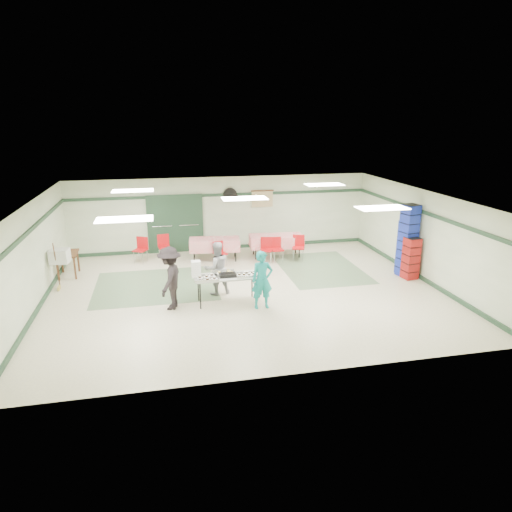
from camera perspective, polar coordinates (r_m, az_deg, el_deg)
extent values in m
plane|color=beige|center=(13.08, -1.36, -4.44)|extent=(11.00, 11.00, 0.00)
plane|color=white|center=(12.35, -1.45, 7.30)|extent=(11.00, 11.00, 0.00)
plane|color=beige|center=(16.97, -4.23, 5.32)|extent=(11.00, 0.00, 11.00)
plane|color=beige|center=(8.52, 4.26, -6.84)|extent=(11.00, 0.00, 11.00)
plane|color=beige|center=(12.87, -26.23, -0.26)|extent=(0.00, 9.00, 9.00)
plane|color=beige|center=(14.65, 20.26, 2.41)|extent=(0.00, 9.00, 9.00)
cube|color=#213D29|center=(16.81, -4.27, 7.63)|extent=(11.00, 0.06, 0.10)
cube|color=#213D29|center=(17.24, -4.13, 1.10)|extent=(11.00, 0.06, 0.12)
cube|color=#213D29|center=(12.69, -26.51, 2.77)|extent=(0.06, 9.00, 0.10)
cube|color=#213D29|center=(13.27, -25.38, -5.58)|extent=(0.06, 9.00, 0.12)
cube|color=#213D29|center=(14.49, 20.44, 5.08)|extent=(0.06, 9.00, 0.10)
cube|color=#213D29|center=(14.99, 19.66, -2.37)|extent=(0.06, 9.00, 0.12)
cube|color=#65825F|center=(13.82, -12.40, -3.63)|extent=(3.50, 3.00, 0.01)
cube|color=#65825F|center=(15.15, 8.03, -1.54)|extent=(2.50, 3.50, 0.01)
cube|color=gray|center=(16.82, -11.64, 3.86)|extent=(0.90, 0.06, 2.10)
cube|color=gray|center=(16.85, -8.41, 4.06)|extent=(0.90, 0.06, 2.10)
cube|color=#213D29|center=(16.81, -10.04, 3.94)|extent=(2.00, 0.03, 2.15)
cylinder|color=black|center=(16.82, -3.24, 7.66)|extent=(0.50, 0.10, 0.50)
cube|color=tan|center=(17.08, 0.79, 7.15)|extent=(0.80, 0.02, 0.60)
cube|color=#B8B8B3|center=(12.07, -3.67, -2.58)|extent=(1.71, 0.70, 0.04)
cylinder|color=black|center=(11.87, -6.97, -4.99)|extent=(0.04, 0.04, 0.72)
cylinder|color=black|center=(12.08, 0.03, -4.47)|extent=(0.04, 0.04, 0.72)
cylinder|color=black|center=(12.39, -7.22, -4.05)|extent=(0.04, 0.04, 0.72)
cylinder|color=black|center=(12.58, -0.50, -3.56)|extent=(0.04, 0.04, 0.72)
cube|color=silver|center=(12.07, -1.23, -2.40)|extent=(0.57, 0.43, 0.02)
cube|color=silver|center=(12.21, -4.03, -2.21)|extent=(0.61, 0.47, 0.02)
cube|color=silver|center=(11.91, -6.26, -2.78)|extent=(0.63, 0.48, 0.02)
cube|color=black|center=(12.01, -3.56, -2.38)|extent=(0.44, 0.27, 0.08)
cube|color=white|center=(11.99, -7.50, -1.63)|extent=(0.24, 0.22, 0.44)
imported|color=teal|center=(11.73, 0.78, -3.02)|extent=(0.57, 0.38, 1.53)
imported|color=#96959B|center=(12.69, -4.96, -1.54)|extent=(0.84, 0.71, 1.51)
imported|color=black|center=(11.89, -10.69, -2.74)|extent=(0.91, 1.20, 1.65)
cube|color=red|center=(16.15, 2.55, 2.52)|extent=(1.92, 0.95, 0.05)
cube|color=red|center=(16.20, 2.54, 1.87)|extent=(1.92, 0.97, 0.40)
cylinder|color=black|center=(15.84, -0.03, 0.82)|extent=(0.04, 0.04, 0.72)
cylinder|color=black|center=(16.11, 5.45, 1.02)|extent=(0.04, 0.04, 0.72)
cylinder|color=black|center=(16.43, -0.32, 1.42)|extent=(0.04, 0.04, 0.72)
cylinder|color=black|center=(16.70, 4.97, 1.61)|extent=(0.04, 0.04, 0.72)
cube|color=red|center=(15.76, -5.22, 2.10)|extent=(1.77, 0.90, 0.05)
cube|color=red|center=(15.81, -5.20, 1.43)|extent=(1.77, 0.92, 0.40)
cylinder|color=black|center=(15.59, -7.76, 0.39)|extent=(0.04, 0.04, 0.72)
cylinder|color=black|center=(15.62, -2.55, 0.56)|extent=(0.04, 0.04, 0.72)
cylinder|color=black|center=(16.14, -7.73, 0.97)|extent=(0.04, 0.04, 0.72)
cylinder|color=black|center=(16.16, -2.69, 1.13)|extent=(0.04, 0.04, 0.72)
cube|color=red|center=(15.60, 2.66, 0.80)|extent=(0.42, 0.42, 0.04)
cube|color=red|center=(15.70, 2.45, 1.72)|extent=(0.39, 0.07, 0.39)
cylinder|color=silver|center=(15.47, 2.29, -0.20)|extent=(0.02, 0.02, 0.41)
cylinder|color=silver|center=(15.57, 3.37, -0.10)|extent=(0.02, 0.02, 0.41)
cylinder|color=silver|center=(15.75, 1.92, 0.13)|extent=(0.02, 0.02, 0.41)
cylinder|color=silver|center=(15.85, 2.99, 0.22)|extent=(0.02, 0.02, 0.41)
cube|color=red|center=(15.50, 1.27, 0.74)|extent=(0.49, 0.49, 0.04)
cube|color=red|center=(15.62, 1.31, 1.69)|extent=(0.39, 0.15, 0.40)
cylinder|color=silver|center=(15.43, 0.65, -0.22)|extent=(0.02, 0.02, 0.42)
cylinder|color=silver|center=(15.41, 1.82, -0.24)|extent=(0.02, 0.02, 0.42)
cylinder|color=silver|center=(15.73, 0.72, 0.12)|extent=(0.02, 0.02, 0.42)
cylinder|color=silver|center=(15.71, 1.87, 0.10)|extent=(0.02, 0.02, 0.42)
cube|color=red|center=(15.79, 5.32, 1.02)|extent=(0.51, 0.51, 0.04)
cube|color=red|center=(15.91, 5.34, 1.97)|extent=(0.40, 0.16, 0.40)
cylinder|color=silver|center=(15.71, 4.69, 0.06)|extent=(0.02, 0.02, 0.42)
cylinder|color=silver|center=(15.71, 5.87, 0.02)|extent=(0.02, 0.02, 0.42)
cylinder|color=silver|center=(16.02, 4.72, 0.39)|extent=(0.02, 0.02, 0.42)
cylinder|color=silver|center=(16.02, 5.88, 0.36)|extent=(0.02, 0.02, 0.42)
cube|color=red|center=(15.24, -4.47, 0.31)|extent=(0.48, 0.48, 0.04)
cube|color=red|center=(15.33, -4.78, 1.20)|extent=(0.37, 0.16, 0.37)
cylinder|color=silver|center=(15.11, -4.70, -0.70)|extent=(0.02, 0.02, 0.39)
cylinder|color=silver|center=(15.24, -3.70, -0.52)|extent=(0.02, 0.02, 0.39)
cylinder|color=silver|center=(15.37, -5.20, -0.41)|extent=(0.02, 0.02, 0.39)
cylinder|color=silver|center=(15.50, -4.22, -0.23)|extent=(0.02, 0.02, 0.39)
cube|color=red|center=(16.12, -11.38, 1.08)|extent=(0.46, 0.46, 0.04)
cube|color=red|center=(16.24, -11.53, 2.00)|extent=(0.41, 0.10, 0.40)
cylinder|color=silver|center=(16.01, -11.81, 0.08)|extent=(0.02, 0.02, 0.42)
cylinder|color=silver|center=(16.06, -10.67, 0.19)|extent=(0.02, 0.02, 0.42)
cylinder|color=silver|center=(16.32, -11.99, 0.39)|extent=(0.02, 0.02, 0.42)
cylinder|color=silver|center=(16.37, -10.87, 0.50)|extent=(0.02, 0.02, 0.42)
cube|color=red|center=(15.95, -14.28, 0.71)|extent=(0.54, 0.54, 0.04)
cube|color=red|center=(16.04, -14.03, 1.65)|extent=(0.38, 0.22, 0.40)
cylinder|color=silver|center=(15.96, -15.00, -0.21)|extent=(0.02, 0.02, 0.42)
cylinder|color=silver|center=(15.80, -13.98, -0.30)|extent=(0.02, 0.02, 0.42)
cylinder|color=silver|center=(16.23, -14.45, 0.12)|extent=(0.02, 0.02, 0.42)
cylinder|color=silver|center=(16.08, -13.44, 0.03)|extent=(0.02, 0.02, 0.42)
cube|color=#1B30A7|center=(14.96, 18.06, 0.94)|extent=(0.39, 0.39, 1.71)
cube|color=maroon|center=(14.67, 18.79, -0.27)|extent=(0.44, 0.44, 1.30)
cube|color=#1B30A7|center=(14.76, 18.45, 1.82)|extent=(0.52, 0.52, 2.27)
cube|color=brown|center=(15.28, -22.56, 0.27)|extent=(0.63, 0.96, 0.05)
cube|color=brown|center=(15.06, -23.52, -1.56)|extent=(0.05, 0.05, 0.70)
cube|color=brown|center=(14.97, -21.69, -1.44)|extent=(0.05, 0.05, 0.70)
cube|color=brown|center=(15.79, -23.08, -0.69)|extent=(0.05, 0.05, 0.70)
cube|color=brown|center=(15.71, -21.34, -0.57)|extent=(0.05, 0.05, 0.70)
cube|color=beige|center=(14.27, -23.33, -0.01)|extent=(0.55, 0.50, 0.40)
cylinder|color=brown|center=(14.18, -23.67, -1.10)|extent=(0.04, 0.22, 1.38)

